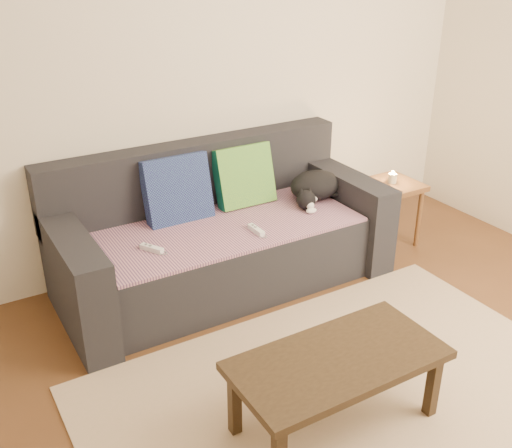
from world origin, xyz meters
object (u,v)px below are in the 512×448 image
at_px(cat, 315,187).
at_px(side_table, 391,194).
at_px(sofa, 220,238).
at_px(coffee_table, 338,365).
at_px(wii_remote_a, 152,249).
at_px(wii_remote_b, 256,230).

height_order(cat, side_table, cat).
distance_m(sofa, coffee_table, 1.45).
distance_m(cat, wii_remote_a, 1.26).
height_order(wii_remote_a, side_table, side_table).
xyz_separation_m(cat, wii_remote_b, (-0.61, -0.24, -0.08)).
distance_m(cat, wii_remote_b, 0.66).
distance_m(sofa, side_table, 1.33).
xyz_separation_m(wii_remote_a, coffee_table, (0.37, -1.26, -0.12)).
relative_size(sofa, coffee_table, 2.17).
bearing_deg(sofa, side_table, -6.29).
bearing_deg(cat, wii_remote_a, -175.91).
bearing_deg(wii_remote_a, side_table, -119.17).
bearing_deg(coffee_table, sofa, 83.70).
bearing_deg(cat, coffee_table, -124.34).
bearing_deg(wii_remote_b, coffee_table, 166.31).
height_order(sofa, coffee_table, sofa).
xyz_separation_m(side_table, coffee_table, (-1.48, -1.30, -0.06)).
bearing_deg(side_table, wii_remote_b, -173.95).
bearing_deg(side_table, coffee_table, -138.75).
xyz_separation_m(sofa, cat, (0.72, -0.04, 0.22)).
bearing_deg(sofa, coffee_table, -96.30).
height_order(wii_remote_a, coffee_table, wii_remote_a).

